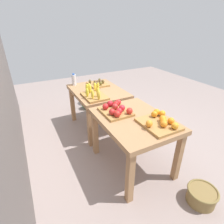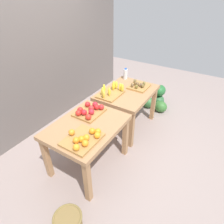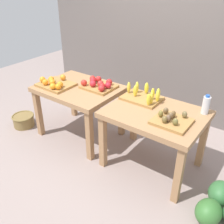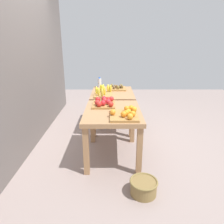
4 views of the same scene
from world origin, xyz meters
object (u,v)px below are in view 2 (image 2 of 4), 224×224
object	(u,v)px
kiwi_bin	(139,86)
water_bottle	(126,74)
orange_bin	(84,138)
display_table_left	(87,131)
banana_crate	(111,92)
apple_bin	(89,111)
watermelon_pile	(157,100)
wicker_basket	(68,221)
display_table_right	(127,96)

from	to	relation	value
kiwi_bin	water_bottle	distance (m)	0.44
orange_bin	water_bottle	xyz separation A→B (m)	(1.81, 0.44, 0.06)
display_table_left	banana_crate	xyz separation A→B (m)	(0.87, 0.17, 0.15)
apple_bin	watermelon_pile	bearing A→B (deg)	-11.75
wicker_basket	kiwi_bin	bearing A→B (deg)	6.37
display_table_right	kiwi_bin	xyz separation A→B (m)	(0.22, -0.11, 0.14)
banana_crate	kiwi_bin	world-z (taller)	banana_crate
banana_crate	water_bottle	xyz separation A→B (m)	(0.68, 0.10, 0.05)
watermelon_pile	wicker_basket	size ratio (longest dim) A/B	1.87
banana_crate	water_bottle	world-z (taller)	water_bottle
display_table_left	apple_bin	size ratio (longest dim) A/B	2.53
orange_bin	water_bottle	size ratio (longest dim) A/B	2.06
water_bottle	watermelon_pile	world-z (taller)	water_bottle
wicker_basket	apple_bin	bearing A→B (deg)	23.99
display_table_right	watermelon_pile	distance (m)	1.06
watermelon_pile	display_table_right	bearing A→B (deg)	164.97
wicker_basket	water_bottle	bearing A→B (deg)	14.59
water_bottle	watermelon_pile	bearing A→B (deg)	-46.31
display_table_left	water_bottle	size ratio (longest dim) A/B	4.87
orange_bin	wicker_basket	bearing A→B (deg)	-162.42
banana_crate	watermelon_pile	bearing A→B (deg)	-19.52
orange_bin	wicker_basket	distance (m)	0.91
display_table_right	orange_bin	world-z (taller)	orange_bin
display_table_right	water_bottle	xyz separation A→B (m)	(0.43, 0.27, 0.21)
apple_bin	water_bottle	xyz separation A→B (m)	(1.32, 0.14, 0.05)
watermelon_pile	water_bottle	bearing A→B (deg)	133.69
display_table_right	banana_crate	size ratio (longest dim) A/B	2.31
apple_bin	kiwi_bin	xyz separation A→B (m)	(1.11, -0.23, -0.01)
watermelon_pile	wicker_basket	xyz separation A→B (m)	(-2.89, -0.10, -0.08)
banana_crate	watermelon_pile	size ratio (longest dim) A/B	0.75
kiwi_bin	display_table_left	bearing A→B (deg)	175.50
display_table_left	apple_bin	distance (m)	0.31
display_table_right	banana_crate	distance (m)	0.34
orange_bin	watermelon_pile	size ratio (longest dim) A/B	0.73
banana_crate	kiwi_bin	distance (m)	0.55
display_table_left	kiwi_bin	xyz separation A→B (m)	(1.34, -0.11, 0.14)
orange_bin	water_bottle	distance (m)	1.86
apple_bin	banana_crate	bearing A→B (deg)	3.72
watermelon_pile	kiwi_bin	bearing A→B (deg)	168.47
orange_bin	apple_bin	distance (m)	0.57
water_bottle	wicker_basket	distance (m)	2.58
display_table_left	banana_crate	world-z (taller)	banana_crate
display_table_right	orange_bin	size ratio (longest dim) A/B	2.36
display_table_right	banana_crate	xyz separation A→B (m)	(-0.25, 0.17, 0.15)
kiwi_bin	water_bottle	size ratio (longest dim) A/B	1.68
display_table_left	kiwi_bin	size ratio (longest dim) A/B	2.89
apple_bin	kiwi_bin	world-z (taller)	apple_bin
display_table_right	kiwi_bin	distance (m)	0.28
apple_bin	wicker_basket	size ratio (longest dim) A/B	1.28
apple_bin	water_bottle	bearing A→B (deg)	6.25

